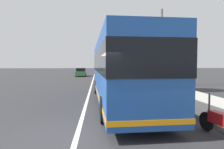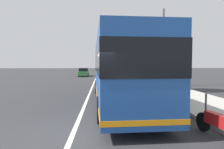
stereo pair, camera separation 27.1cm
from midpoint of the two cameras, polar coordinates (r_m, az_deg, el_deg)
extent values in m
plane|color=#2D2D30|center=(6.35, -11.54, -17.18)|extent=(220.00, 220.00, 0.00)
cube|color=#B2ADA3|center=(17.03, 15.24, -4.25)|extent=(110.00, 3.60, 0.14)
cube|color=silver|center=(16.08, -7.06, -4.83)|extent=(110.00, 0.16, 0.01)
cube|color=#1E4C9E|center=(10.92, 1.41, 1.48)|extent=(11.70, 2.95, 3.10)
cube|color=black|center=(10.91, 1.41, 3.89)|extent=(11.74, 2.99, 1.11)
cube|color=orange|center=(11.03, 1.40, -5.28)|extent=(11.73, 2.98, 0.16)
cylinder|color=black|center=(14.62, -5.08, -3.64)|extent=(1.01, 0.34, 1.00)
cylinder|color=black|center=(14.86, 3.72, -3.53)|extent=(1.01, 0.34, 1.00)
cylinder|color=black|center=(7.30, -3.40, -10.37)|extent=(1.01, 0.34, 1.00)
cylinder|color=black|center=(7.76, 13.83, -9.64)|extent=(1.01, 0.34, 1.00)
cylinder|color=black|center=(7.20, 25.13, -12.41)|extent=(0.62, 0.17, 0.62)
cylinder|color=#4C4C51|center=(6.98, 25.82, -7.86)|extent=(0.06, 0.06, 0.70)
cube|color=red|center=(21.27, 0.32, -1.29)|extent=(4.67, 2.01, 0.84)
cube|color=black|center=(21.02, 0.34, 0.58)|extent=(2.55, 1.77, 0.57)
cylinder|color=black|center=(22.79, -1.92, -1.71)|extent=(0.65, 0.25, 0.64)
cylinder|color=black|center=(22.85, 2.24, -1.70)|extent=(0.65, 0.25, 0.64)
cylinder|color=black|center=(19.77, -1.91, -2.43)|extent=(0.65, 0.25, 0.64)
cylinder|color=black|center=(19.84, 2.89, -2.41)|extent=(0.65, 0.25, 0.64)
cube|color=#2D7238|center=(44.39, -2.16, 0.90)|extent=(4.62, 2.14, 0.78)
cube|color=black|center=(44.31, -2.16, 1.70)|extent=(2.43, 1.85, 0.47)
cylinder|color=black|center=(45.91, -3.16, 0.65)|extent=(0.65, 0.26, 0.64)
cylinder|color=black|center=(45.87, -1.05, 0.66)|extent=(0.65, 0.26, 0.64)
cylinder|color=black|center=(42.95, -3.34, 0.49)|extent=(0.65, 0.26, 0.64)
cylinder|color=black|center=(42.90, -1.09, 0.49)|extent=(0.65, 0.26, 0.64)
cube|color=#2D7238|center=(36.19, -9.39, 0.36)|extent=(4.63, 1.91, 0.75)
cube|color=black|center=(36.31, -9.39, 1.43)|extent=(2.30, 1.69, 0.60)
cylinder|color=black|center=(34.66, -8.21, -0.13)|extent=(0.65, 0.24, 0.64)
cylinder|color=black|center=(34.76, -10.86, -0.14)|extent=(0.65, 0.24, 0.64)
cylinder|color=black|center=(37.67, -8.03, 0.12)|extent=(0.65, 0.24, 0.64)
cylinder|color=black|center=(37.76, -10.48, 0.11)|extent=(0.65, 0.24, 0.64)
cylinder|color=brown|center=(16.25, 15.25, 0.39)|extent=(0.32, 0.32, 2.96)
sphere|color=#337F38|center=(16.31, 15.36, 8.34)|extent=(2.60, 2.60, 2.60)
cylinder|color=slate|center=(20.07, 13.94, 7.64)|extent=(0.28, 0.28, 7.69)
camera|label=1|loc=(0.14, -90.61, -0.03)|focal=30.90mm
camera|label=2|loc=(0.14, 89.39, 0.03)|focal=30.90mm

